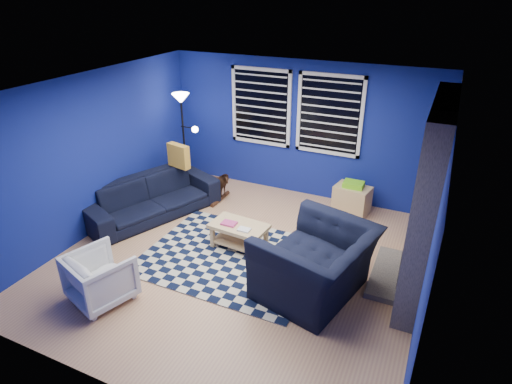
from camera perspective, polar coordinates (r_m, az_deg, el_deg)
floor at (r=6.37m, az=-2.32°, el=-8.93°), size 5.00×5.00×0.00m
ceiling at (r=5.35m, az=-2.81°, el=13.59°), size 5.00×5.00×0.00m
wall_back at (r=7.90m, az=5.78°, el=8.24°), size 5.00×0.00×5.00m
wall_left at (r=7.16m, az=-20.74°, el=4.74°), size 0.00×5.00×5.00m
wall_right at (r=5.22m, az=22.78°, el=-3.57°), size 0.00×5.00×5.00m
fireplace at (r=5.69m, az=21.64°, el=-1.48°), size 0.65×2.00×2.50m
window_left at (r=8.03m, az=0.65°, el=11.27°), size 1.17×0.06×1.42m
window_right at (r=7.61m, az=9.76°, el=10.07°), size 1.17×0.06×1.42m
tv at (r=7.00m, az=23.68°, el=5.07°), size 0.07×1.00×0.58m
rug at (r=6.41m, az=-3.24°, el=-8.65°), size 2.51×2.01×0.02m
sofa at (r=7.57m, az=-13.76°, el=-0.70°), size 2.49×1.73×0.68m
armchair_big at (r=5.55m, az=7.97°, el=-9.38°), size 1.65×1.52×0.91m
armchair_bent at (r=5.81m, az=-20.02°, el=-10.63°), size 0.90×0.92×0.66m
rocking_horse at (r=7.92m, az=-5.50°, el=1.07°), size 0.36×0.63×0.50m
coffee_table at (r=6.46m, az=-2.30°, el=-5.24°), size 0.89×0.56×0.43m
cabinet at (r=7.65m, az=12.67°, el=-0.92°), size 0.66×0.50×0.59m
floor_lamp at (r=8.05m, az=-9.76°, el=10.46°), size 0.51×0.31×1.87m
throw_pillow at (r=7.76m, az=-10.28°, el=4.77°), size 0.46×0.23×0.42m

